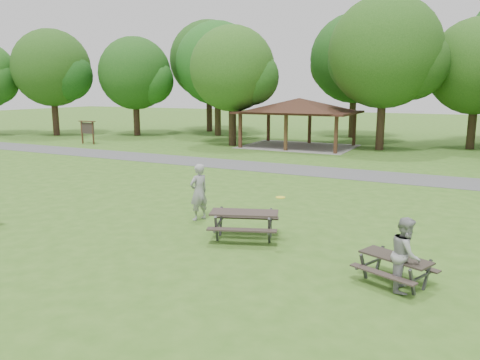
% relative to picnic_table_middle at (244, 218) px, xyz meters
% --- Properties ---
extents(ground, '(160.00, 160.00, 0.00)m').
position_rel_picnic_table_middle_xyz_m(ground, '(-2.31, -1.70, -0.65)').
color(ground, '#39661D').
rests_on(ground, ground).
extents(asphalt_path, '(120.00, 3.20, 0.02)m').
position_rel_picnic_table_middle_xyz_m(asphalt_path, '(-2.31, 12.30, -0.64)').
color(asphalt_path, '#4D4D50').
rests_on(asphalt_path, ground).
extents(pavilion, '(8.60, 7.01, 3.76)m').
position_rel_picnic_table_middle_xyz_m(pavilion, '(-6.31, 22.30, 2.42)').
color(pavilion, '#3D2216').
rests_on(pavilion, ground).
extents(notice_board, '(1.60, 0.30, 1.88)m').
position_rel_picnic_table_middle_xyz_m(notice_board, '(-22.31, 16.30, 0.66)').
color(notice_board, '#3B2215').
rests_on(notice_board, ground).
extents(tree_row_a, '(7.56, 7.20, 9.97)m').
position_rel_picnic_table_middle_xyz_m(tree_row_a, '(-30.22, 20.33, 5.51)').
color(tree_row_a, black).
rests_on(tree_row_a, ground).
extents(tree_row_b, '(7.14, 6.80, 9.28)m').
position_rel_picnic_table_middle_xyz_m(tree_row_b, '(-23.22, 23.83, 5.02)').
color(tree_row_b, black).
rests_on(tree_row_b, ground).
extents(tree_row_c, '(8.19, 7.80, 10.67)m').
position_rel_picnic_table_middle_xyz_m(tree_row_c, '(-16.21, 27.33, 5.89)').
color(tree_row_c, '#2F2215').
rests_on(tree_row_c, ground).
extents(tree_row_d, '(6.93, 6.60, 9.27)m').
position_rel_picnic_table_middle_xyz_m(tree_row_d, '(-11.22, 20.83, 5.12)').
color(tree_row_d, black).
rests_on(tree_row_d, ground).
extents(tree_row_e, '(8.40, 8.00, 11.02)m').
position_rel_picnic_table_middle_xyz_m(tree_row_e, '(-0.21, 23.33, 6.14)').
color(tree_row_e, black).
rests_on(tree_row_e, ground).
extents(tree_row_f, '(7.35, 7.00, 9.55)m').
position_rel_picnic_table_middle_xyz_m(tree_row_f, '(5.78, 26.83, 5.19)').
color(tree_row_f, black).
rests_on(tree_row_f, ground).
extents(tree_deep_a, '(8.40, 8.00, 11.38)m').
position_rel_picnic_table_middle_xyz_m(tree_deep_a, '(-19.21, 30.83, 6.48)').
color(tree_deep_a, black).
rests_on(tree_deep_a, ground).
extents(tree_deep_b, '(8.40, 8.00, 11.13)m').
position_rel_picnic_table_middle_xyz_m(tree_deep_b, '(-4.21, 31.33, 6.24)').
color(tree_deep_b, '#312215').
rests_on(tree_deep_b, ground).
extents(picnic_table_middle, '(2.45, 2.21, 0.88)m').
position_rel_picnic_table_middle_xyz_m(picnic_table_middle, '(0.00, 0.00, 0.00)').
color(picnic_table_middle, '#312723').
rests_on(picnic_table_middle, ground).
extents(picnic_table_far, '(1.97, 1.80, 0.70)m').
position_rel_picnic_table_middle_xyz_m(picnic_table_far, '(4.59, -1.40, -0.13)').
color(picnic_table_far, black).
rests_on(picnic_table_far, ground).
extents(frisbee_in_flight, '(0.36, 0.36, 0.02)m').
position_rel_picnic_table_middle_xyz_m(frisbee_in_flight, '(1.25, -0.22, 0.83)').
color(frisbee_in_flight, yellow).
rests_on(frisbee_in_flight, ground).
extents(frisbee_thrower, '(0.70, 0.84, 1.96)m').
position_rel_picnic_table_middle_xyz_m(frisbee_thrower, '(-2.33, 1.19, 0.34)').
color(frisbee_thrower, gray).
rests_on(frisbee_thrower, ground).
extents(frisbee_catcher, '(0.73, 0.89, 1.69)m').
position_rel_picnic_table_middle_xyz_m(frisbee_catcher, '(4.82, -1.63, 0.20)').
color(frisbee_catcher, '#969598').
rests_on(frisbee_catcher, ground).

